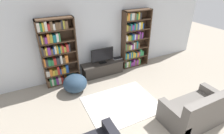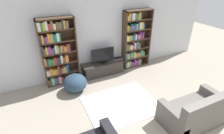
{
  "view_description": "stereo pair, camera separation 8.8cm",
  "coord_description": "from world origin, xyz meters",
  "px_view_note": "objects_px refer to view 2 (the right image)",
  "views": [
    {
      "loc": [
        -1.99,
        -0.93,
        3.13
      ],
      "look_at": [
        0.03,
        3.09,
        0.7
      ],
      "focal_mm": 28.0,
      "sensor_mm": 36.0,
      "label": 1
    },
    {
      "loc": [
        -1.91,
        -0.97,
        3.13
      ],
      "look_at": [
        0.03,
        3.09,
        0.7
      ],
      "focal_mm": 28.0,
      "sensor_mm": 36.0,
      "label": 2
    }
  ],
  "objects_px": {
    "tv_stand": "(103,68)",
    "television": "(103,55)",
    "bookshelf_right": "(135,40)",
    "laptop": "(118,58)",
    "beanbag_ottoman": "(75,83)",
    "couch_right_sofa": "(196,112)",
    "bookshelf_left": "(58,53)"
  },
  "relations": [
    {
      "from": "bookshelf_left",
      "to": "television",
      "type": "height_order",
      "value": "bookshelf_left"
    },
    {
      "from": "tv_stand",
      "to": "laptop",
      "type": "xyz_separation_m",
      "value": [
        0.6,
        0.07,
        0.23
      ]
    },
    {
      "from": "bookshelf_left",
      "to": "couch_right_sofa",
      "type": "bearing_deg",
      "value": -51.55
    },
    {
      "from": "tv_stand",
      "to": "beanbag_ottoman",
      "type": "height_order",
      "value": "beanbag_ottoman"
    },
    {
      "from": "couch_right_sofa",
      "to": "laptop",
      "type": "bearing_deg",
      "value": 98.4
    },
    {
      "from": "couch_right_sofa",
      "to": "beanbag_ottoman",
      "type": "xyz_separation_m",
      "value": [
        -2.19,
        2.46,
        -0.04
      ]
    },
    {
      "from": "tv_stand",
      "to": "television",
      "type": "height_order",
      "value": "television"
    },
    {
      "from": "television",
      "to": "couch_right_sofa",
      "type": "bearing_deg",
      "value": -70.57
    },
    {
      "from": "couch_right_sofa",
      "to": "television",
      "type": "bearing_deg",
      "value": 109.43
    },
    {
      "from": "couch_right_sofa",
      "to": "beanbag_ottoman",
      "type": "height_order",
      "value": "couch_right_sofa"
    },
    {
      "from": "bookshelf_right",
      "to": "television",
      "type": "relative_size",
      "value": 2.63
    },
    {
      "from": "tv_stand",
      "to": "beanbag_ottoman",
      "type": "xyz_separation_m",
      "value": [
        -1.13,
        -0.54,
        0.04
      ]
    },
    {
      "from": "beanbag_ottoman",
      "to": "television",
      "type": "bearing_deg",
      "value": 25.28
    },
    {
      "from": "bookshelf_left",
      "to": "bookshelf_right",
      "type": "xyz_separation_m",
      "value": [
        2.7,
        0.0,
        -0.01
      ]
    },
    {
      "from": "bookshelf_right",
      "to": "couch_right_sofa",
      "type": "xyz_separation_m",
      "value": [
        -0.23,
        -3.11,
        -0.71
      ]
    },
    {
      "from": "television",
      "to": "laptop",
      "type": "height_order",
      "value": "television"
    },
    {
      "from": "bookshelf_right",
      "to": "television",
      "type": "distance_m",
      "value": 1.32
    },
    {
      "from": "laptop",
      "to": "couch_right_sofa",
      "type": "relative_size",
      "value": 0.2
    },
    {
      "from": "bookshelf_right",
      "to": "laptop",
      "type": "distance_m",
      "value": 0.88
    },
    {
      "from": "bookshelf_right",
      "to": "tv_stand",
      "type": "xyz_separation_m",
      "value": [
        -1.29,
        -0.11,
        -0.79
      ]
    },
    {
      "from": "couch_right_sofa",
      "to": "beanbag_ottoman",
      "type": "distance_m",
      "value": 3.3
    },
    {
      "from": "bookshelf_left",
      "to": "couch_right_sofa",
      "type": "height_order",
      "value": "bookshelf_left"
    },
    {
      "from": "tv_stand",
      "to": "laptop",
      "type": "relative_size",
      "value": 4.64
    },
    {
      "from": "bookshelf_left",
      "to": "tv_stand",
      "type": "height_order",
      "value": "bookshelf_left"
    },
    {
      "from": "tv_stand",
      "to": "couch_right_sofa",
      "type": "xyz_separation_m",
      "value": [
        1.06,
        -3.0,
        0.08
      ]
    },
    {
      "from": "beanbag_ottoman",
      "to": "bookshelf_left",
      "type": "bearing_deg",
      "value": 113.3
    },
    {
      "from": "bookshelf_right",
      "to": "beanbag_ottoman",
      "type": "xyz_separation_m",
      "value": [
        -2.42,
        -0.64,
        -0.75
      ]
    },
    {
      "from": "bookshelf_right",
      "to": "beanbag_ottoman",
      "type": "relative_size",
      "value": 2.94
    },
    {
      "from": "bookshelf_left",
      "to": "tv_stand",
      "type": "bearing_deg",
      "value": -4.19
    },
    {
      "from": "couch_right_sofa",
      "to": "beanbag_ottoman",
      "type": "relative_size",
      "value": 2.21
    },
    {
      "from": "television",
      "to": "laptop",
      "type": "distance_m",
      "value": 0.66
    },
    {
      "from": "tv_stand",
      "to": "beanbag_ottoman",
      "type": "bearing_deg",
      "value": -154.52
    }
  ]
}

